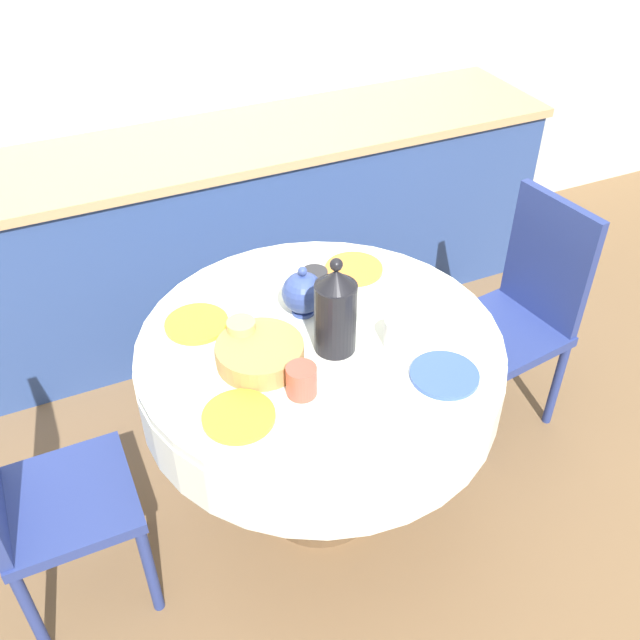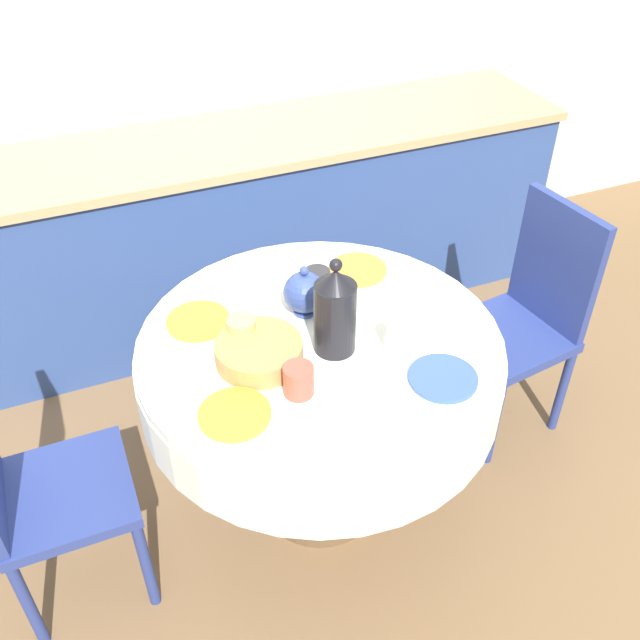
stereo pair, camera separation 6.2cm
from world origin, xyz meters
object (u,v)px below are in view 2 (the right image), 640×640
object	(u,v)px
chair_left	(527,312)
chair_right	(30,483)
coffee_carafe	(335,311)
teapot	(305,292)

from	to	relation	value
chair_left	chair_right	distance (m)	1.84
coffee_carafe	chair_right	bearing A→B (deg)	177.16
chair_left	coffee_carafe	size ratio (longest dim) A/B	2.97
chair_left	chair_right	size ratio (longest dim) A/B	1.00
chair_left	coffee_carafe	xyz separation A→B (m)	(-0.89, -0.18, 0.39)
teapot	chair_right	bearing A→B (deg)	-170.71
coffee_carafe	teapot	distance (m)	0.21
chair_left	coffee_carafe	bearing A→B (deg)	93.33
chair_left	teapot	xyz separation A→B (m)	(-0.90, 0.02, 0.33)
chair_right	coffee_carafe	world-z (taller)	coffee_carafe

